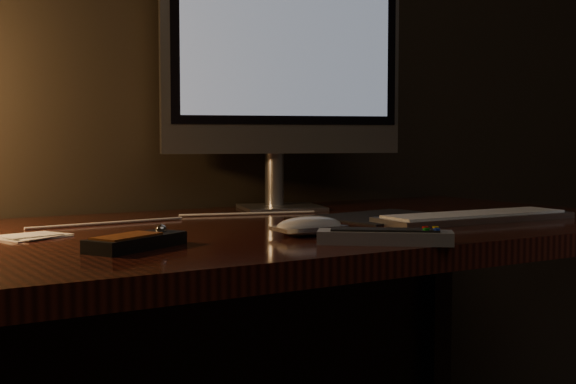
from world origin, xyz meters
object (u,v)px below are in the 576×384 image
monitor (283,58)px  mouse (309,229)px  keyboard (475,217)px  tv_remote (385,237)px  media_remote (136,241)px  desk (230,291)px

monitor → mouse: bearing=-99.3°
keyboard → mouse: bearing=-173.0°
monitor → keyboard: 0.55m
monitor → tv_remote: bearing=-89.6°
monitor → media_remote: bearing=-123.4°
monitor → keyboard: (0.19, -0.40, -0.32)m
mouse → tv_remote: (0.04, -0.15, 0.00)m
mouse → tv_remote: size_ratio=0.62×
media_remote → tv_remote: 0.37m
media_remote → tv_remote: media_remote is taller
desk → tv_remote: 0.41m
monitor → media_remote: 0.73m
desk → monitor: monitor is taller
tv_remote → mouse: bearing=143.7°
keyboard → mouse: mouse is taller
desk → monitor: 0.55m
media_remote → monitor: bearing=12.5°
monitor → tv_remote: (-0.17, -0.57, -0.32)m
keyboard → mouse: size_ratio=3.52×
tv_remote → desk: bearing=137.8°
desk → keyboard: keyboard is taller
mouse → media_remote: size_ratio=0.69×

